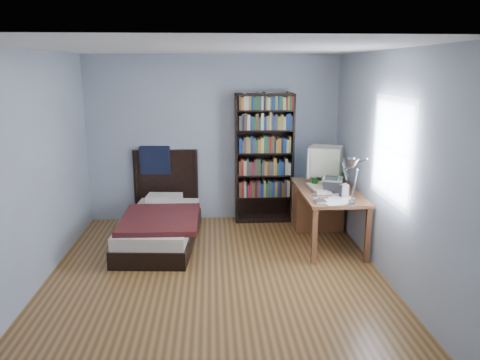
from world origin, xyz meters
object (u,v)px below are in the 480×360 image
(desk_lamp, at_px, (353,169))
(bed, at_px, (161,222))
(laptop, at_px, (334,182))
(bookshelf, at_px, (264,158))
(desk, at_px, (320,204))
(keyboard, at_px, (319,189))
(soda_can, at_px, (314,182))
(speaker, at_px, (344,191))
(crt_monitor, at_px, (325,161))

(desk_lamp, height_order, bed, desk_lamp)
(laptop, height_order, bookshelf, bookshelf)
(desk_lamp, relative_size, bed, 0.32)
(bookshelf, bearing_deg, desk, -36.96)
(keyboard, xyz_separation_m, soda_can, (-0.01, 0.21, 0.05))
(keyboard, relative_size, bookshelf, 0.26)
(soda_can, xyz_separation_m, bookshelf, (-0.60, 0.77, 0.18))
(keyboard, xyz_separation_m, bed, (-2.11, 0.19, -0.49))
(desk_lamp, height_order, speaker, desk_lamp)
(crt_monitor, distance_m, laptop, 0.56)
(soda_can, height_order, bookshelf, bookshelf)
(desk, xyz_separation_m, crt_monitor, (0.06, 0.06, 0.60))
(crt_monitor, distance_m, bed, 2.44)
(desk, bearing_deg, desk_lamp, -91.10)
(keyboard, bearing_deg, speaker, -63.93)
(laptop, height_order, bed, bed)
(desk, xyz_separation_m, desk_lamp, (-0.03, -1.53, 0.84))
(speaker, bearing_deg, soda_can, 102.37)
(crt_monitor, xyz_separation_m, keyboard, (-0.19, -0.48, -0.27))
(speaker, distance_m, bed, 2.48)
(crt_monitor, relative_size, laptop, 1.37)
(speaker, height_order, bookshelf, bookshelf)
(speaker, xyz_separation_m, soda_can, (-0.24, 0.60, -0.02))
(laptop, bearing_deg, soda_can, 127.58)
(desk_lamp, distance_m, keyboard, 1.22)
(desk_lamp, xyz_separation_m, soda_can, (-0.11, 1.32, -0.46))
(desk_lamp, xyz_separation_m, bookshelf, (-0.72, 2.10, -0.28))
(desk, distance_m, soda_can, 0.46)
(desk, bearing_deg, keyboard, -106.90)
(desk, height_order, laptop, laptop)
(desk_lamp, bearing_deg, bed, 149.48)
(laptop, bearing_deg, bookshelf, 127.88)
(keyboard, xyz_separation_m, speaker, (0.23, -0.39, 0.07))
(speaker, height_order, bed, bed)
(soda_can, bearing_deg, laptop, -52.42)
(speaker, xyz_separation_m, bed, (-2.34, 0.58, -0.55))
(speaker, distance_m, soda_can, 0.65)
(desk_lamp, bearing_deg, laptop, 85.16)
(crt_monitor, distance_m, speaker, 0.89)
(soda_can, relative_size, bookshelf, 0.07)
(bookshelf, bearing_deg, keyboard, -58.00)
(desk, distance_m, desk_lamp, 1.75)
(speaker, bearing_deg, bookshelf, 111.88)
(crt_monitor, distance_m, desk_lamp, 1.61)
(desk, bearing_deg, bed, -174.10)
(crt_monitor, height_order, bed, crt_monitor)
(desk, xyz_separation_m, speaker, (0.10, -0.81, 0.40))
(laptop, distance_m, bed, 2.38)
(keyboard, bearing_deg, bed, 169.68)
(keyboard, relative_size, bed, 0.25)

